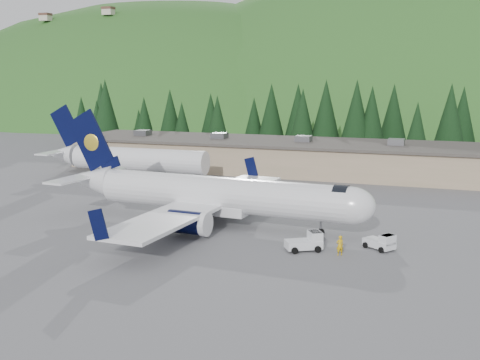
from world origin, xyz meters
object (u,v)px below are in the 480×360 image
object	(u,v)px
airliner	(213,195)
second_airliner	(123,158)
baggage_tug_b	(381,242)
ramp_worker	(340,245)
baggage_tug_a	(307,242)
terminal_building	(274,155)

from	to	relation	value
airliner	second_airliner	distance (m)	32.40
second_airliner	baggage_tug_b	bearing A→B (deg)	-31.21
second_airliner	ramp_worker	size ratio (longest dim) A/B	14.78
baggage_tug_a	ramp_worker	bearing A→B (deg)	-40.50
airliner	baggage_tug_b	bearing A→B (deg)	-7.50
second_airliner	ramp_worker	bearing A→B (deg)	-36.38
baggage_tug_a	ramp_worker	world-z (taller)	ramp_worker
second_airliner	baggage_tug_b	world-z (taller)	second_airliner
second_airliner	ramp_worker	distance (m)	48.48
airliner	ramp_worker	distance (m)	16.75
second_airliner	baggage_tug_b	xyz separation A→B (m)	(42.36, -25.66, -2.62)
baggage_tug_b	terminal_building	size ratio (longest dim) A/B	0.05
terminal_building	baggage_tug_b	bearing A→B (deg)	-61.68
second_airliner	baggage_tug_a	world-z (taller)	second_airliner
second_airliner	terminal_building	bearing A→B (deg)	38.78
second_airliner	terminal_building	xyz separation A→B (m)	(19.91, 16.00, -0.70)
second_airliner	baggage_tug_a	distance (m)	45.63
baggage_tug_a	second_airliner	bearing A→B (deg)	110.95
baggage_tug_a	ramp_worker	xyz separation A→B (m)	(3.19, -0.54, 0.13)
baggage_tug_b	ramp_worker	world-z (taller)	ramp_worker
airliner	baggage_tug_a	world-z (taller)	airliner
baggage_tug_b	baggage_tug_a	bearing A→B (deg)	-123.39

